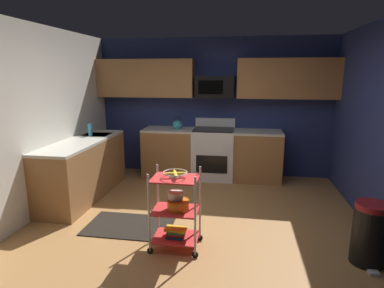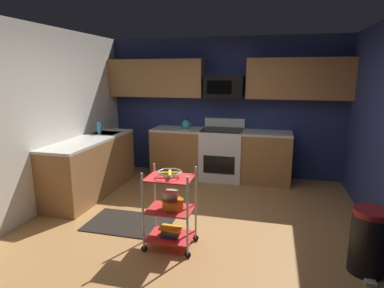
{
  "view_description": "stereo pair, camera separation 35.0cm",
  "coord_description": "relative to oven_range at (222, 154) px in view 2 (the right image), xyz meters",
  "views": [
    {
      "loc": [
        0.58,
        -3.73,
        1.94
      ],
      "look_at": [
        -0.07,
        0.26,
        1.05
      ],
      "focal_mm": 30.01,
      "sensor_mm": 36.0,
      "label": 1
    },
    {
      "loc": [
        0.92,
        -3.66,
        1.94
      ],
      "look_at": [
        -0.07,
        0.26,
        1.05
      ],
      "focal_mm": 30.01,
      "sensor_mm": 36.0,
      "label": 2
    }
  ],
  "objects": [
    {
      "name": "floor",
      "position": [
        -0.04,
        -2.1,
        -0.5
      ],
      "size": [
        4.4,
        4.8,
        0.04
      ],
      "primitive_type": "cube",
      "color": "#A87542",
      "rests_on": "ground"
    },
    {
      "name": "upper_cabinets",
      "position": [
        -0.05,
        0.13,
        1.37
      ],
      "size": [
        4.4,
        0.33,
        0.7
      ],
      "color": "#9E6B3D"
    },
    {
      "name": "counter_run",
      "position": [
        -0.87,
        -0.56,
        -0.01
      ],
      "size": [
        3.48,
        2.56,
        0.92
      ],
      "color": "#9E6B3D",
      "rests_on": "ground"
    },
    {
      "name": "floor_rug",
      "position": [
        -0.88,
        -2.17,
        -0.47
      ],
      "size": [
        1.1,
        0.7,
        0.01
      ],
      "primitive_type": "cube",
      "rotation": [
        0.0,
        0.0,
        0.0
      ],
      "color": "black",
      "rests_on": "ground"
    },
    {
      "name": "microwave",
      "position": [
        -0.0,
        0.1,
        1.22
      ],
      "size": [
        0.7,
        0.39,
        0.4
      ],
      "color": "black"
    },
    {
      "name": "mixing_bowl_small",
      "position": [
        -0.18,
        -2.54,
        0.14
      ],
      "size": [
        0.18,
        0.18,
        0.08
      ],
      "color": "silver",
      "rests_on": "rolling_cart"
    },
    {
      "name": "wall_left",
      "position": [
        -2.27,
        -2.1,
        0.82
      ],
      "size": [
        0.06,
        4.8,
        2.6
      ],
      "primitive_type": "cube",
      "color": "silver",
      "rests_on": "ground"
    },
    {
      "name": "fruit_bowl",
      "position": [
        -0.18,
        -2.57,
        0.4
      ],
      "size": [
        0.27,
        0.27,
        0.07
      ],
      "color": "silver",
      "rests_on": "rolling_cart"
    },
    {
      "name": "kettle",
      "position": [
        -0.69,
        -0.0,
        0.52
      ],
      "size": [
        0.21,
        0.18,
        0.26
      ],
      "color": "teal",
      "rests_on": "counter_run"
    },
    {
      "name": "oven_range",
      "position": [
        0.0,
        0.0,
        0.0
      ],
      "size": [
        0.76,
        0.65,
        1.1
      ],
      "color": "white",
      "rests_on": "ground"
    },
    {
      "name": "mixing_bowl_large",
      "position": [
        -0.15,
        -2.57,
        0.04
      ],
      "size": [
        0.25,
        0.25,
        0.11
      ],
      "color": "orange",
      "rests_on": "rolling_cart"
    },
    {
      "name": "book_stack",
      "position": [
        -0.18,
        -2.57,
        -0.3
      ],
      "size": [
        0.25,
        0.17,
        0.1
      ],
      "color": "#1E4C8C",
      "rests_on": "rolling_cart"
    },
    {
      "name": "trash_can",
      "position": [
        1.86,
        -2.56,
        -0.15
      ],
      "size": [
        0.34,
        0.42,
        0.66
      ],
      "color": "black",
      "rests_on": "ground"
    },
    {
      "name": "rolling_cart",
      "position": [
        -0.18,
        -2.57,
        -0.03
      ],
      "size": [
        0.57,
        0.39,
        0.91
      ],
      "color": "silver",
      "rests_on": "ground"
    },
    {
      "name": "wall_back",
      "position": [
        -0.04,
        0.33,
        0.82
      ],
      "size": [
        4.52,
        0.06,
        2.6
      ],
      "primitive_type": "cube",
      "color": "navy",
      "rests_on": "ground"
    },
    {
      "name": "dish_soap_bottle",
      "position": [
        -1.98,
        -0.92,
        0.54
      ],
      "size": [
        0.06,
        0.06,
        0.2
      ],
      "primitive_type": "cylinder",
      "color": "#2D8CBF",
      "rests_on": "counter_run"
    }
  ]
}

